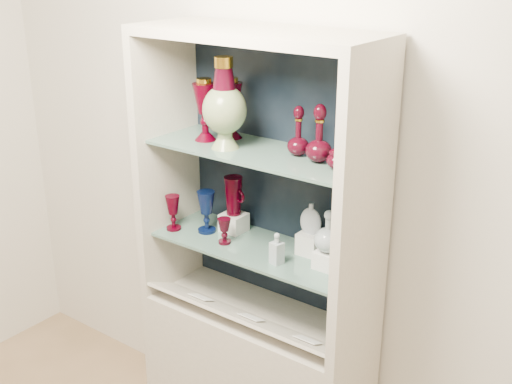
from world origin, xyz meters
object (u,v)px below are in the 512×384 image
Objects in this scene: ruby_pitcher at (233,196)px; ruby_goblet_small at (224,231)px; ruby_decanter_a at (299,128)px; ruby_goblet_tall at (173,213)px; clear_square_bottle at (277,248)px; cameo_medallion at (356,237)px; pedestal_lamp_left at (231,108)px; cobalt_goblet at (206,212)px; enamel_urn at (224,103)px; clear_round_decanter at (328,232)px; pedestal_lamp_right at (205,110)px; flat_flask at (311,218)px; lidded_bowl at (338,157)px; ruby_decanter_b at (319,132)px.

ruby_goblet_small is at bearing -57.12° from ruby_pitcher.
ruby_decanter_a is 0.73m from ruby_goblet_tall.
cameo_medallion reaches higher than clear_square_bottle.
pedestal_lamp_left is at bearing 176.31° from cameo_medallion.
cobalt_goblet reaches higher than ruby_goblet_small.
ruby_pitcher is (-0.06, 0.12, -0.44)m from enamel_urn.
ruby_goblet_small is 0.69× the size of clear_round_decanter.
cobalt_goblet is at bearing 171.55° from pedestal_lamp_right.
flat_flask is (0.61, 0.15, 0.08)m from ruby_goblet_tall.
cobalt_goblet is at bearing -127.45° from ruby_pitcher.
lidded_bowl is 0.65m from ruby_goblet_small.
pedestal_lamp_right reaches higher than lidded_bowl.
ruby_goblet_small is at bearing -19.18° from pedestal_lamp_right.
ruby_goblet_small is at bearing -162.07° from ruby_decanter_a.
ruby_goblet_small is 0.38m from flat_flask.
ruby_decanter_a is at bearing 6.51° from cobalt_goblet.
ruby_decanter_a is at bearing 6.82° from pedestal_lamp_right.
pedestal_lamp_left is 0.70× the size of enamel_urn.
pedestal_lamp_left reaches higher than ruby_decanter_a.
ruby_decanter_a is 0.94× the size of ruby_decanter_b.
pedestal_lamp_left reaches higher than cameo_medallion.
ruby_goblet_tall is at bearing -175.36° from ruby_goblet_small.
flat_flask is (0.06, 0.15, 0.09)m from clear_square_bottle.
ruby_decanter_b is at bearing -178.92° from cameo_medallion.
ruby_pitcher is (-0.34, 0.03, -0.36)m from ruby_decanter_a.
pedestal_lamp_right is 0.53m from ruby_decanter_b.
flat_flask is (0.48, 0.08, 0.06)m from cobalt_goblet.
lidded_bowl is at bearing 4.68° from ruby_goblet_tall.
pedestal_lamp_right is 1.91× the size of flat_flask.
cameo_medallion is at bearing 19.94° from lidded_bowl.
ruby_decanter_a is 0.41m from clear_round_decanter.
clear_round_decanter reaches higher than ruby_goblet_small.
clear_square_bottle is (-0.22, -0.06, -0.40)m from lidded_bowl.
ruby_goblet_tall is at bearing -168.57° from flat_flask.
clear_round_decanter is (0.52, -0.07, -0.39)m from pedestal_lamp_left.
ruby_decanter_a is at bearing 83.58° from clear_square_bottle.
pedestal_lamp_right is at bearing -125.68° from pedestal_lamp_left.
pedestal_lamp_left is at bearing 54.32° from pedestal_lamp_right.
ruby_goblet_tall is 1.21× the size of clear_square_bottle.
ruby_decanter_b is 1.74× the size of flat_flask.
ruby_decanter_b is at bearing -47.32° from flat_flask.
clear_round_decanter is (0.12, -0.07, -0.01)m from flat_flask.
pedestal_lamp_left is 0.51m from ruby_goblet_small.
ruby_decanter_b is 0.70m from cobalt_goblet.
ruby_goblet_small is at bearing -172.14° from clear_round_decanter.
pedestal_lamp_right is at bearing -177.01° from ruby_decanter_b.
pedestal_lamp_right is 0.71m from clear_round_decanter.
cobalt_goblet is at bearing 170.96° from clear_square_bottle.
enamel_urn is 1.93× the size of cobalt_goblet.
ruby_decanter_a reaches higher than clear_square_bottle.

